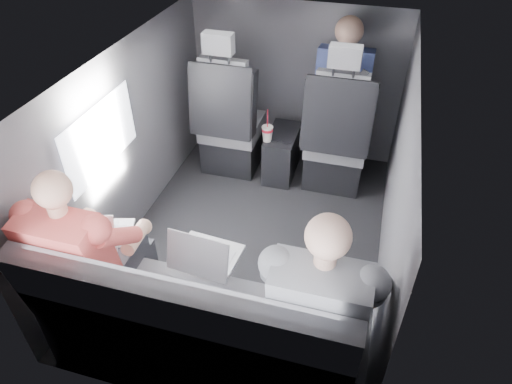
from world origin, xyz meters
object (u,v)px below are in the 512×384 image
(soda_cup, at_px, (267,133))
(center_console, at_px, (282,153))
(front_seat_right, at_px, (336,143))
(passenger_rear_right, at_px, (321,303))
(laptop_silver, at_px, (205,254))
(laptop_black, at_px, (332,282))
(rear_bench, at_px, (198,332))
(passenger_rear_left, at_px, (91,254))
(front_seat_left, at_px, (230,128))
(passenger_front_right, at_px, (342,88))
(laptop_white, at_px, (98,233))

(soda_cup, bearing_deg, center_console, 56.85)
(front_seat_right, height_order, passenger_rear_right, front_seat_right)
(soda_cup, relative_size, laptop_silver, 0.80)
(laptop_silver, relative_size, laptop_black, 0.94)
(laptop_black, distance_m, passenger_rear_right, 0.15)
(soda_cup, distance_m, laptop_black, 1.73)
(rear_bench, height_order, laptop_silver, rear_bench)
(laptop_silver, bearing_deg, passenger_rear_left, -165.07)
(front_seat_right, height_order, laptop_black, front_seat_right)
(front_seat_left, distance_m, passenger_rear_left, 1.83)
(passenger_front_right, bearing_deg, laptop_black, -83.64)
(front_seat_left, relative_size, laptop_black, 3.39)
(laptop_black, distance_m, passenger_rear_left, 1.26)
(rear_bench, distance_m, soda_cup, 1.80)
(center_console, bearing_deg, laptop_black, -69.51)
(front_seat_right, distance_m, soda_cup, 0.56)
(center_console, height_order, passenger_rear_left, passenger_rear_left)
(laptop_black, relative_size, passenger_front_right, 0.42)
(laptop_black, bearing_deg, soda_cup, 115.21)
(laptop_black, xyz_separation_m, passenger_front_right, (-0.21, 1.92, 0.13))
(laptop_white, bearing_deg, front_seat_right, 56.42)
(front_seat_left, height_order, center_console, front_seat_left)
(center_console, xyz_separation_m, passenger_front_right, (0.42, 0.22, 0.56))
(front_seat_left, bearing_deg, laptop_silver, -75.78)
(front_seat_left, bearing_deg, center_console, 5.07)
(rear_bench, height_order, laptop_black, rear_bench)
(center_console, distance_m, soda_cup, 0.32)
(soda_cup, distance_m, laptop_silver, 1.55)
(laptop_black, distance_m, passenger_front_right, 1.94)
(center_console, bearing_deg, passenger_rear_left, -108.30)
(front_seat_right, relative_size, center_console, 2.64)
(laptop_white, distance_m, passenger_rear_left, 0.15)
(front_seat_left, distance_m, front_seat_right, 0.90)
(passenger_rear_right, bearing_deg, laptop_silver, 166.26)
(center_console, relative_size, soda_cup, 1.72)
(passenger_rear_left, bearing_deg, passenger_rear_right, -0.03)
(laptop_white, bearing_deg, soda_cup, 70.30)
(front_seat_right, bearing_deg, passenger_rear_left, -120.42)
(front_seat_left, relative_size, front_seat_right, 1.00)
(front_seat_left, relative_size, passenger_front_right, 1.41)
(front_seat_left, distance_m, laptop_white, 1.69)
(rear_bench, relative_size, soda_cup, 5.72)
(front_seat_right, height_order, center_console, front_seat_right)
(soda_cup, height_order, passenger_rear_right, passenger_rear_right)
(passenger_rear_right, bearing_deg, center_console, 108.08)
(passenger_rear_left, bearing_deg, laptop_white, 106.05)
(passenger_rear_left, bearing_deg, laptop_silver, 14.93)
(laptop_silver, distance_m, passenger_rear_left, 0.60)
(front_seat_left, height_order, laptop_silver, front_seat_left)
(front_seat_left, xyz_separation_m, center_console, (0.45, 0.04, -0.20))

